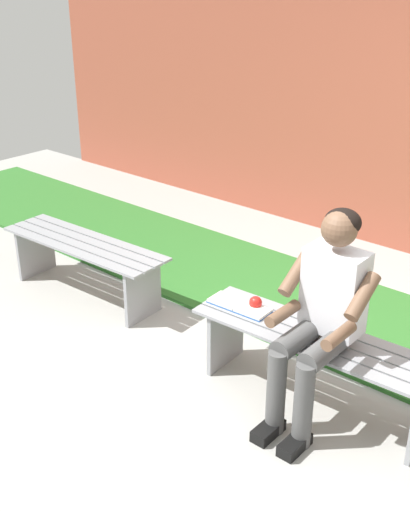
{
  "coord_description": "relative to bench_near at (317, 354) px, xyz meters",
  "views": [
    {
      "loc": [
        -1.59,
        2.86,
        2.46
      ],
      "look_at": [
        0.75,
        0.15,
        0.81
      ],
      "focal_mm": 44.81,
      "sensor_mm": 36.0,
      "label": 1
    }
  ],
  "objects": [
    {
      "name": "person_seated",
      "position": [
        -0.06,
        0.1,
        0.35
      ],
      "size": [
        0.5,
        0.69,
        1.27
      ],
      "color": "silver",
      "rests_on": "ground"
    },
    {
      "name": "bench_far",
      "position": [
        2.15,
        -0.0,
        -0.0
      ],
      "size": [
        1.51,
        0.48,
        0.46
      ],
      "rotation": [
        0.0,
        0.0,
        0.05
      ],
      "color": "gray",
      "rests_on": "ground"
    },
    {
      "name": "grass_strip",
      "position": [
        1.07,
        -1.0,
        -0.33
      ],
      "size": [
        9.0,
        1.3,
        0.03
      ],
      "primitive_type": "cube",
      "color": "#2D6B28",
      "rests_on": "ground"
    },
    {
      "name": "apple",
      "position": [
        0.49,
        -0.03,
        0.16
      ],
      "size": [
        0.08,
        0.08,
        0.08
      ],
      "primitive_type": "sphere",
      "color": "red",
      "rests_on": "bench_near"
    },
    {
      "name": "ground_plane",
      "position": [
        1.07,
        1.0,
        -0.37
      ],
      "size": [
        10.0,
        7.0,
        0.04
      ],
      "primitive_type": "cube",
      "color": "#9E9E99"
    },
    {
      "name": "bench_near",
      "position": [
        0.0,
        0.0,
        0.0
      ],
      "size": [
        1.6,
        0.49,
        0.46
      ],
      "rotation": [
        0.0,
        0.0,
        0.05
      ],
      "color": "gray",
      "rests_on": "ground"
    },
    {
      "name": "book_open",
      "position": [
        0.57,
        0.02,
        0.13
      ],
      "size": [
        0.42,
        0.18,
        0.02
      ],
      "rotation": [
        0.0,
        0.0,
        0.05
      ],
      "color": "white",
      "rests_on": "bench_near"
    }
  ]
}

